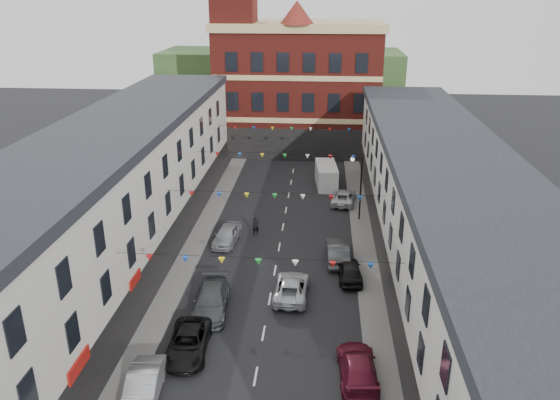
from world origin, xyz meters
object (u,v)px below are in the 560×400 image
(car_left_b, at_px, (143,387))
(car_left_e, at_px, (227,235))
(car_left_d, at_px, (211,300))
(street_lamp, at_px, (358,180))
(car_left_c, at_px, (188,343))
(car_right_d, at_px, (350,270))
(car_right_e, at_px, (338,252))
(white_van, at_px, (326,175))
(pedestrian, at_px, (256,226))
(car_right_c, at_px, (358,367))
(car_right_f, at_px, (343,197))
(moving_car, at_px, (291,287))

(car_left_b, xyz_separation_m, car_left_e, (1.13, 18.67, -0.02))
(car_left_d, xyz_separation_m, car_left_e, (-0.71, 10.20, -0.03))
(street_lamp, relative_size, car_left_c, 1.24)
(car_right_d, relative_size, car_right_e, 0.88)
(car_left_d, xyz_separation_m, white_van, (7.47, 24.90, 0.41))
(car_left_c, bearing_deg, pedestrian, 79.94)
(car_left_e, bearing_deg, car_right_e, -9.18)
(street_lamp, xyz_separation_m, car_left_b, (-12.05, -24.20, -3.15))
(car_right_d, relative_size, pedestrian, 2.51)
(street_lamp, relative_size, car_right_e, 1.27)
(street_lamp, bearing_deg, car_left_b, -116.47)
(car_left_c, xyz_separation_m, car_right_c, (9.62, -1.49, 0.05))
(car_left_b, height_order, car_left_d, car_left_d)
(car_left_c, height_order, white_van, white_van)
(car_right_c, distance_m, car_right_f, 25.96)
(car_right_c, bearing_deg, pedestrian, -69.49)
(car_left_e, relative_size, car_right_d, 1.05)
(car_left_e, bearing_deg, car_left_d, -79.81)
(car_right_d, distance_m, moving_car, 4.84)
(street_lamp, relative_size, car_left_d, 1.13)
(pedestrian, bearing_deg, car_right_f, 24.32)
(car_left_e, height_order, pedestrian, pedestrian)
(street_lamp, height_order, car_left_d, street_lamp)
(street_lamp, bearing_deg, car_left_e, -153.14)
(car_left_b, height_order, white_van, white_van)
(car_left_c, xyz_separation_m, white_van, (7.92, 29.39, 0.50))
(car_right_c, xyz_separation_m, car_right_d, (0.00, 10.86, -0.02))
(car_left_b, relative_size, car_left_e, 1.06)
(moving_car, bearing_deg, pedestrian, -67.37)
(car_right_c, xyz_separation_m, car_right_e, (-0.81, 13.69, 0.06))
(car_left_c, relative_size, car_right_d, 1.17)
(car_left_d, xyz_separation_m, car_right_c, (9.17, -5.98, -0.05))
(street_lamp, distance_m, moving_car, 14.80)
(moving_car, xyz_separation_m, white_van, (2.35, 22.67, 0.50))
(car_left_c, xyz_separation_m, moving_car, (5.57, 6.72, 0.00))
(car_left_e, height_order, car_right_c, car_left_e)
(car_left_b, height_order, car_left_c, car_left_b)
(car_left_d, bearing_deg, car_left_e, 89.77)
(car_right_e, bearing_deg, car_right_f, -96.16)
(car_left_b, height_order, moving_car, car_left_b)
(white_van, bearing_deg, car_left_e, -124.12)
(car_right_e, height_order, white_van, white_van)
(car_left_e, distance_m, car_right_d, 11.22)
(car_left_d, relative_size, pedestrian, 3.20)
(car_left_c, bearing_deg, car_left_d, 80.90)
(car_left_c, bearing_deg, car_right_c, -12.14)
(car_right_c, height_order, car_right_e, car_right_e)
(car_right_f, height_order, white_van, white_van)
(car_left_c, distance_m, car_right_e, 15.05)
(white_van, bearing_deg, car_left_d, -111.73)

